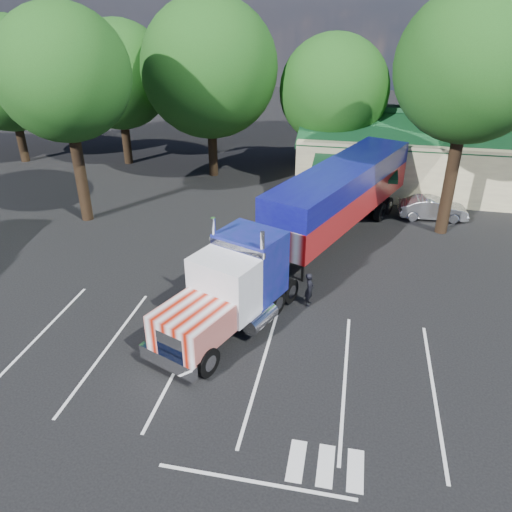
% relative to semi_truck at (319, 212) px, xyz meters
% --- Properties ---
extents(ground, '(120.00, 120.00, 0.00)m').
position_rel_semi_truck_xyz_m(ground, '(-4.36, -3.89, -2.59)').
color(ground, black).
rests_on(ground, ground).
extents(event_hall, '(24.20, 14.12, 5.55)m').
position_rel_semi_truck_xyz_m(event_hall, '(9.38, 13.92, -0.38)').
color(event_hall, beige).
rests_on(event_hall, ground).
extents(tree_row_a, '(9.00, 9.00, 11.68)m').
position_rel_semi_truck_xyz_m(tree_row_a, '(-26.36, 12.61, 4.57)').
color(tree_row_a, black).
rests_on(tree_row_a, ground).
extents(tree_row_b, '(8.40, 8.40, 11.35)m').
position_rel_semi_truck_xyz_m(tree_row_b, '(-17.36, 13.91, 4.54)').
color(tree_row_b, black).
rests_on(tree_row_b, ground).
extents(tree_row_c, '(10.00, 10.00, 13.05)m').
position_rel_semi_truck_xyz_m(tree_row_c, '(-9.36, 12.31, 5.44)').
color(tree_row_c, black).
rests_on(tree_row_c, ground).
extents(tree_row_d, '(8.00, 8.00, 10.60)m').
position_rel_semi_truck_xyz_m(tree_row_d, '(-0.36, 13.61, 3.99)').
color(tree_row_d, black).
rests_on(tree_row_d, ground).
extents(tree_row_e, '(9.60, 9.60, 12.90)m').
position_rel_semi_truck_xyz_m(tree_row_e, '(8.64, 14.11, 5.49)').
color(tree_row_e, black).
rests_on(tree_row_e, ground).
extents(tree_near_left, '(7.60, 7.60, 12.65)m').
position_rel_semi_truck_xyz_m(tree_near_left, '(-14.86, 2.11, 6.22)').
color(tree_near_left, black).
rests_on(tree_near_left, ground).
extents(tree_near_right, '(8.00, 8.00, 13.50)m').
position_rel_semi_truck_xyz_m(tree_near_right, '(7.14, 4.61, 6.87)').
color(tree_near_right, black).
rests_on(tree_near_right, ground).
extents(semi_truck, '(10.70, 21.27, 4.59)m').
position_rel_semi_truck_xyz_m(semi_truck, '(0.00, 0.00, 0.00)').
color(semi_truck, black).
rests_on(semi_truck, ground).
extents(woman, '(0.45, 0.63, 1.63)m').
position_rel_semi_truck_xyz_m(woman, '(0.14, -5.01, -1.78)').
color(woman, black).
rests_on(woman, ground).
extents(bicycle, '(0.74, 1.65, 0.84)m').
position_rel_semi_truck_xyz_m(bicycle, '(-2.56, 4.11, -2.17)').
color(bicycle, black).
rests_on(bicycle, ground).
extents(silver_sedan, '(4.31, 1.73, 1.39)m').
position_rel_semi_truck_xyz_m(silver_sedan, '(6.79, 6.61, -1.90)').
color(silver_sedan, '#AAADB2').
rests_on(silver_sedan, ground).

